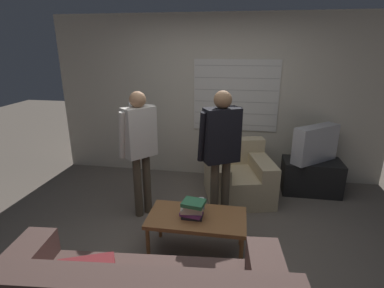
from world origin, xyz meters
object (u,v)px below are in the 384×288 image
object	(u,v)px
tv	(315,144)
spare_remote	(196,214)
person_right_standing	(221,144)
armchair_beige	(238,176)
book_stack	(193,209)
coffee_table	(197,220)
person_left_standing	(139,140)
soda_can	(201,204)

from	to	relation	value
tv	spare_remote	size ratio (longest dim) A/B	5.26
person_right_standing	armchair_beige	bearing A→B (deg)	45.34
book_stack	coffee_table	bearing A→B (deg)	33.05
person_left_standing	soda_can	bearing A→B (deg)	-81.89
person_right_standing	coffee_table	bearing A→B (deg)	-135.65
soda_can	spare_remote	world-z (taller)	soda_can
person_right_standing	soda_can	world-z (taller)	person_right_standing
tv	person_right_standing	bearing A→B (deg)	-0.03
book_stack	soda_can	world-z (taller)	book_stack
armchair_beige	soda_can	size ratio (longest dim) A/B	8.46
tv	person_left_standing	world-z (taller)	person_left_standing
person_left_standing	soda_can	world-z (taller)	person_left_standing
coffee_table	book_stack	size ratio (longest dim) A/B	3.84
coffee_table	book_stack	bearing A→B (deg)	-146.95
coffee_table	person_left_standing	xyz separation A→B (m)	(-0.81, 0.68, 0.60)
spare_remote	armchair_beige	bearing A→B (deg)	70.50
book_stack	spare_remote	bearing A→B (deg)	54.01
armchair_beige	book_stack	bearing A→B (deg)	58.69
coffee_table	person_right_standing	xyz separation A→B (m)	(0.18, 0.61, 0.62)
armchair_beige	spare_remote	bearing A→B (deg)	59.34
person_left_standing	book_stack	distance (m)	1.14
coffee_table	book_stack	world-z (taller)	book_stack
armchair_beige	coffee_table	bearing A→B (deg)	59.94
tv	spare_remote	xyz separation A→B (m)	(-1.47, -1.64, -0.30)
person_right_standing	soda_can	distance (m)	0.71
coffee_table	person_left_standing	bearing A→B (deg)	139.91
armchair_beige	soda_can	bearing A→B (deg)	59.12
armchair_beige	person_right_standing	xyz separation A→B (m)	(-0.21, -0.75, 0.72)
coffee_table	tv	distance (m)	2.23
coffee_table	tv	xyz separation A→B (m)	(1.45, 1.66, 0.35)
tv	spare_remote	distance (m)	2.22
person_right_standing	spare_remote	distance (m)	0.85
tv	book_stack	world-z (taller)	tv
person_right_standing	soda_can	bearing A→B (deg)	-137.94
person_right_standing	tv	bearing A→B (deg)	10.28
armchair_beige	person_right_standing	size ratio (longest dim) A/B	0.65
armchair_beige	spare_remote	distance (m)	1.41
armchair_beige	tv	distance (m)	1.19
armchair_beige	person_left_standing	distance (m)	1.54
coffee_table	tv	size ratio (longest dim) A/B	1.43
spare_remote	coffee_table	bearing A→B (deg)	-51.86
armchair_beige	person_right_standing	distance (m)	1.05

